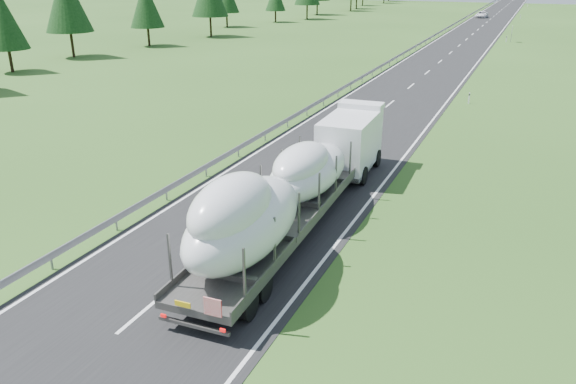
% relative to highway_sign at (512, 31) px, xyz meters
% --- Properties ---
extents(ground, '(400.00, 400.00, 0.00)m').
position_rel_highway_sign_xyz_m(ground, '(-7.20, -80.00, -1.81)').
color(ground, '#284C19').
rests_on(ground, ground).
extents(road_surface, '(10.00, 400.00, 0.02)m').
position_rel_highway_sign_xyz_m(road_surface, '(-7.20, 20.00, -1.80)').
color(road_surface, black).
rests_on(road_surface, ground).
extents(guardrail, '(0.10, 400.00, 0.76)m').
position_rel_highway_sign_xyz_m(guardrail, '(-12.50, 19.94, -1.21)').
color(guardrail, slate).
rests_on(guardrail, ground).
extents(marker_posts, '(0.13, 350.08, 1.00)m').
position_rel_highway_sign_xyz_m(marker_posts, '(-0.70, 75.00, -1.27)').
color(marker_posts, silver).
rests_on(marker_posts, ground).
extents(highway_sign, '(0.08, 0.90, 2.60)m').
position_rel_highway_sign_xyz_m(highway_sign, '(0.00, 0.00, 0.00)').
color(highway_sign, slate).
rests_on(highway_sign, ground).
extents(boat_truck, '(3.40, 20.57, 4.62)m').
position_rel_highway_sign_xyz_m(boat_truck, '(-4.96, -80.53, 0.55)').
color(boat_truck, silver).
rests_on(boat_truck, ground).
extents(distant_van, '(2.62, 5.54, 1.53)m').
position_rel_highway_sign_xyz_m(distant_van, '(-9.68, 50.10, -1.04)').
color(distant_van, white).
rests_on(distant_van, ground).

